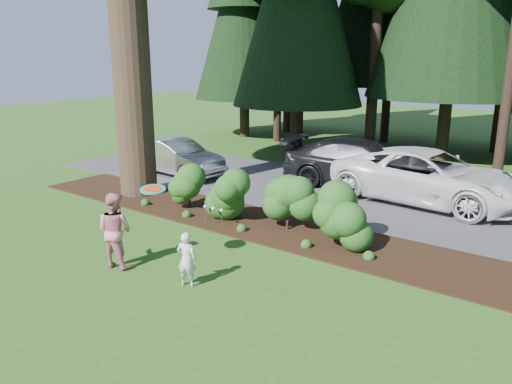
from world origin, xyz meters
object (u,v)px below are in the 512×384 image
(car_white_suv, at_px, (429,177))
(car_dark_suv, at_px, (363,164))
(adult, at_px, (115,230))
(car_silver_wagon, at_px, (177,157))
(frisbee, at_px, (153,189))
(child, at_px, (187,259))

(car_white_suv, height_order, car_dark_suv, car_white_suv)
(adult, bearing_deg, car_silver_wagon, -63.39)
(car_dark_suv, xyz_separation_m, frisbee, (-0.53, -9.47, 1.01))
(car_white_suv, distance_m, adult, 10.08)
(car_dark_suv, relative_size, frisbee, 10.50)
(frisbee, bearing_deg, car_white_suv, 70.75)
(car_white_suv, relative_size, car_dark_suv, 1.06)
(adult, bearing_deg, child, 176.39)
(frisbee, bearing_deg, car_silver_wagon, 132.56)
(frisbee, bearing_deg, car_dark_suv, 86.78)
(child, relative_size, frisbee, 2.14)
(car_silver_wagon, relative_size, child, 3.62)
(car_dark_suv, relative_size, child, 4.92)
(car_white_suv, xyz_separation_m, child, (-2.01, -9.03, -0.30))
(adult, height_order, frisbee, frisbee)
(car_white_suv, xyz_separation_m, frisbee, (-3.10, -8.88, 1.00))
(car_silver_wagon, height_order, adult, adult)
(child, xyz_separation_m, frisbee, (-1.09, 0.15, 1.29))
(car_silver_wagon, distance_m, car_white_suv, 9.60)
(car_dark_suv, distance_m, child, 9.64)
(car_dark_suv, bearing_deg, frisbee, 167.35)
(car_silver_wagon, height_order, child, car_silver_wagon)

